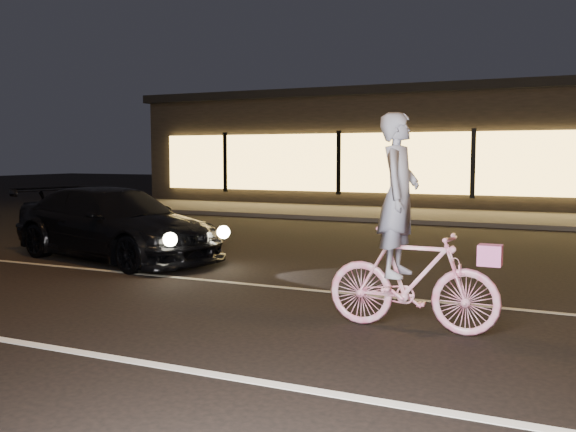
% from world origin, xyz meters
% --- Properties ---
extents(ground, '(90.00, 90.00, 0.00)m').
position_xyz_m(ground, '(0.00, 0.00, 0.00)').
color(ground, black).
rests_on(ground, ground).
extents(lane_stripe_near, '(60.00, 0.12, 0.01)m').
position_xyz_m(lane_stripe_near, '(0.00, -1.50, 0.00)').
color(lane_stripe_near, silver).
rests_on(lane_stripe_near, ground).
extents(lane_stripe_far, '(60.00, 0.10, 0.01)m').
position_xyz_m(lane_stripe_far, '(0.00, 2.00, 0.00)').
color(lane_stripe_far, gray).
rests_on(lane_stripe_far, ground).
extents(sidewalk, '(30.00, 4.00, 0.12)m').
position_xyz_m(sidewalk, '(0.00, 13.00, 0.06)').
color(sidewalk, '#383533').
rests_on(sidewalk, ground).
extents(storefront, '(25.40, 8.42, 4.20)m').
position_xyz_m(storefront, '(0.00, 18.97, 2.15)').
color(storefront, black).
rests_on(storefront, ground).
extents(cyclist, '(1.83, 0.63, 2.30)m').
position_xyz_m(cyclist, '(1.50, 0.57, 0.82)').
color(cyclist, '#E12B69').
rests_on(cyclist, ground).
extents(sedan, '(4.68, 2.73, 1.27)m').
position_xyz_m(sedan, '(-4.40, 3.00, 0.64)').
color(sedan, black).
rests_on(sedan, ground).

